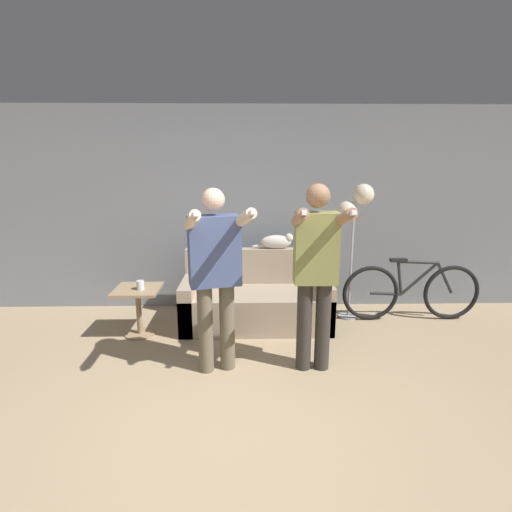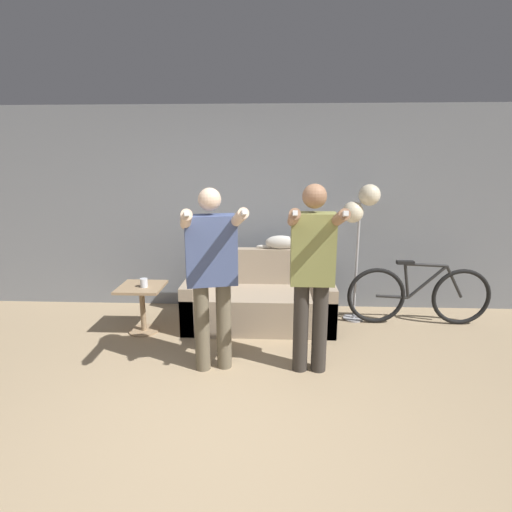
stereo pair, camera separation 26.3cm
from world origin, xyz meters
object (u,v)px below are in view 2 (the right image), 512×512
object	(u,v)px
couch	(259,301)
bicycle	(418,295)
floor_lamp	(361,211)
side_table	(142,299)
person_left	(212,268)
cup	(144,283)
person_right	(312,268)
cat	(282,242)

from	to	relation	value
couch	bicycle	world-z (taller)	couch
floor_lamp	side_table	bearing A→B (deg)	-169.32
person_left	cup	distance (m)	1.24
bicycle	person_right	bearing A→B (deg)	-139.73
person_right	cat	world-z (taller)	person_right
person_right	person_left	bearing A→B (deg)	-179.41
couch	floor_lamp	size ratio (longest dim) A/B	1.04
floor_lamp	cup	distance (m)	2.62
couch	person_left	size ratio (longest dim) A/B	1.02
bicycle	cat	bearing A→B (deg)	172.35
floor_lamp	side_table	xyz separation A→B (m)	(-2.50, -0.47, -0.96)
cup	bicycle	bearing A→B (deg)	7.35
cup	bicycle	xyz separation A→B (m)	(3.18, 0.41, -0.24)
person_right	cat	bearing A→B (deg)	100.70
floor_lamp	side_table	distance (m)	2.72
cat	bicycle	bearing A→B (deg)	-7.65
person_left	side_table	world-z (taller)	person_left
floor_lamp	cat	bearing A→B (deg)	172.62
side_table	bicycle	xyz separation A→B (m)	(3.23, 0.37, -0.04)
bicycle	cup	bearing A→B (deg)	-172.65
floor_lamp	person_right	bearing A→B (deg)	-117.54
person_left	cat	world-z (taller)	person_left
cup	bicycle	world-z (taller)	bicycle
person_right	side_table	distance (m)	2.09
couch	cup	size ratio (longest dim) A/B	17.46
side_table	bicycle	world-z (taller)	bicycle
person_right	floor_lamp	world-z (taller)	person_right
person_left	person_right	distance (m)	0.90
cup	floor_lamp	bearing A→B (deg)	11.78
cat	person_right	bearing A→B (deg)	-80.01
person_left	side_table	size ratio (longest dim) A/B	3.10
cup	person_right	bearing A→B (deg)	-23.32
floor_lamp	bicycle	xyz separation A→B (m)	(0.72, -0.10, -0.99)
couch	bicycle	distance (m)	1.91
person_right	bicycle	world-z (taller)	person_right
person_right	cat	distance (m)	1.42
cup	bicycle	size ratio (longest dim) A/B	0.06
person_left	couch	bearing A→B (deg)	56.49
person_right	cup	size ratio (longest dim) A/B	17.47
couch	side_table	bearing A→B (deg)	-167.51
person_right	cup	world-z (taller)	person_right
couch	bicycle	bearing A→B (deg)	2.32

